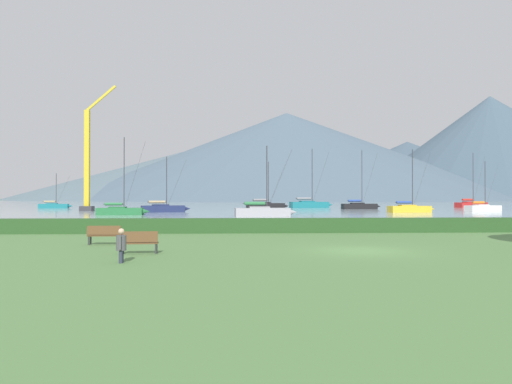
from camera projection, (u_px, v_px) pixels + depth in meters
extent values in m
plane|color=#517A42|center=(361.00, 251.00, 21.49)|extent=(1000.00, 1000.00, 0.00)
cube|color=#8C9EA3|center=(249.00, 204.00, 158.31)|extent=(320.00, 246.00, 0.00)
cube|color=#284C23|center=(317.00, 225.00, 32.48)|extent=(80.00, 1.20, 0.95)
cube|color=black|center=(359.00, 206.00, 92.68)|extent=(6.65, 2.72, 1.02)
cone|color=black|center=(378.00, 206.00, 93.15)|extent=(1.18, 0.95, 0.87)
cube|color=black|center=(357.00, 204.00, 92.64)|extent=(2.53, 1.74, 0.65)
cylinder|color=#333338|center=(362.00, 178.00, 92.80)|extent=(0.13, 0.13, 10.66)
cylinder|color=#333338|center=(355.00, 201.00, 92.57)|extent=(2.93, 0.33, 0.11)
cylinder|color=#2847A3|center=(355.00, 201.00, 92.57)|extent=(2.51, 0.60, 0.41)
cylinder|color=#333338|center=(370.00, 180.00, 92.99)|extent=(3.09, 0.26, 10.14)
cube|color=#19707A|center=(309.00, 205.00, 102.69)|extent=(8.34, 3.97, 1.26)
cone|color=#19707A|center=(330.00, 205.00, 103.64)|extent=(1.52, 1.27, 1.07)
cube|color=#16646E|center=(307.00, 203.00, 102.60)|extent=(3.24, 2.36, 0.80)
cylinder|color=#333338|center=(312.00, 177.00, 102.89)|extent=(0.16, 0.16, 11.80)
cylinder|color=#333338|center=(304.00, 199.00, 102.47)|extent=(3.58, 0.70, 0.14)
cylinder|color=gray|center=(304.00, 199.00, 102.47)|extent=(3.10, 0.98, 0.50)
cylinder|color=#333338|center=(321.00, 178.00, 103.27)|extent=(3.77, 0.63, 11.22)
cube|color=#236B38|center=(120.00, 211.00, 62.99)|extent=(5.86, 2.14, 0.91)
cone|color=#236B38|center=(146.00, 211.00, 63.25)|extent=(1.02, 0.80, 0.78)
cube|color=#206032|center=(117.00, 209.00, 62.97)|extent=(2.19, 1.45, 0.58)
cylinder|color=#333338|center=(124.00, 174.00, 63.08)|extent=(0.12, 0.12, 9.60)
cylinder|color=#333338|center=(114.00, 204.00, 62.94)|extent=(2.62, 0.17, 0.10)
cylinder|color=#2D7542|center=(114.00, 204.00, 62.94)|extent=(2.23, 0.42, 0.37)
cylinder|color=#333338|center=(135.00, 176.00, 63.18)|extent=(2.76, 0.10, 9.12)
cube|color=navy|center=(163.00, 209.00, 74.24)|extent=(6.80, 3.90, 1.01)
cone|color=navy|center=(187.00, 209.00, 75.43)|extent=(1.30, 1.13, 0.86)
cube|color=#1B2449|center=(161.00, 206.00, 74.12)|extent=(2.72, 2.15, 0.64)
cylinder|color=#333338|center=(167.00, 182.00, 74.45)|extent=(0.13, 0.13, 7.97)
cylinder|color=#333338|center=(157.00, 202.00, 73.96)|extent=(2.81, 0.91, 0.11)
cylinder|color=tan|center=(157.00, 202.00, 73.96)|extent=(2.48, 1.07, 0.40)
cylinder|color=#333338|center=(177.00, 184.00, 74.94)|extent=(2.95, 0.87, 7.58)
cube|color=white|center=(483.00, 208.00, 79.66)|extent=(6.19, 3.42, 0.92)
cone|color=white|center=(499.00, 208.00, 80.67)|extent=(1.17, 1.01, 0.78)
cube|color=silver|center=(481.00, 206.00, 79.56)|extent=(2.46, 1.91, 0.59)
cylinder|color=#333338|center=(485.00, 185.00, 79.85)|extent=(0.12, 0.12, 7.68)
cylinder|color=#333338|center=(479.00, 202.00, 79.42)|extent=(2.58, 0.76, 0.10)
cylinder|color=orange|center=(479.00, 202.00, 79.42)|extent=(2.27, 0.92, 0.37)
cylinder|color=#333338|center=(492.00, 186.00, 80.26)|extent=(2.71, 0.72, 7.30)
cube|color=gold|center=(409.00, 209.00, 73.27)|extent=(6.38, 2.75, 0.97)
cone|color=gold|center=(431.00, 209.00, 73.81)|extent=(1.14, 0.93, 0.83)
cube|color=gold|center=(407.00, 207.00, 73.22)|extent=(2.44, 1.71, 0.62)
cylinder|color=#333338|center=(412.00, 179.00, 73.39)|extent=(0.12, 0.12, 8.97)
cylinder|color=#333338|center=(404.00, 202.00, 73.14)|extent=(2.78, 0.39, 0.11)
cylinder|color=#2847A3|center=(404.00, 202.00, 73.14)|extent=(2.40, 0.63, 0.39)
cylinder|color=#333338|center=(422.00, 181.00, 73.61)|extent=(2.93, 0.33, 8.53)
cube|color=red|center=(471.00, 205.00, 105.93)|extent=(7.39, 4.26, 1.10)
cone|color=red|center=(486.00, 205.00, 107.25)|extent=(1.41, 1.23, 0.93)
cube|color=#A52020|center=(470.00, 203.00, 105.81)|extent=(2.97, 2.34, 0.70)
cylinder|color=#333338|center=(473.00, 179.00, 106.18)|extent=(0.14, 0.14, 11.34)
cylinder|color=#333338|center=(467.00, 200.00, 105.62)|extent=(3.06, 1.00, 0.12)
cylinder|color=red|center=(467.00, 200.00, 105.62)|extent=(2.69, 1.17, 0.44)
cylinder|color=#333338|center=(479.00, 180.00, 106.72)|extent=(3.20, 0.96, 10.78)
cube|color=black|center=(265.00, 206.00, 93.09)|extent=(7.44, 3.80, 1.12)
cone|color=black|center=(286.00, 206.00, 94.10)|extent=(1.38, 1.17, 0.95)
cube|color=black|center=(263.00, 204.00, 92.99)|extent=(2.92, 2.20, 0.71)
cylinder|color=#333338|center=(268.00, 184.00, 93.28)|extent=(0.14, 0.14, 8.46)
cylinder|color=#333338|center=(260.00, 200.00, 92.85)|extent=(3.16, 0.76, 0.12)
cylinder|color=gray|center=(260.00, 200.00, 92.85)|extent=(2.75, 0.98, 0.45)
cylinder|color=#333338|center=(277.00, 185.00, 93.69)|extent=(3.31, 0.70, 8.05)
cube|color=#9E9EA3|center=(262.00, 212.00, 58.12)|extent=(6.61, 2.67, 1.02)
cone|color=#9E9EA3|center=(293.00, 212.00, 58.57)|extent=(1.17, 0.94, 0.86)
cube|color=gray|center=(259.00, 209.00, 58.08)|extent=(2.50, 1.72, 0.65)
cylinder|color=#333338|center=(267.00, 179.00, 58.22)|extent=(0.13, 0.13, 7.92)
cylinder|color=#333338|center=(255.00, 203.00, 58.02)|extent=(2.91, 0.32, 0.11)
cylinder|color=#2D7542|center=(255.00, 203.00, 58.02)|extent=(2.50, 0.58, 0.41)
cylinder|color=#333338|center=(279.00, 180.00, 58.41)|extent=(3.07, 0.24, 7.53)
cube|color=#19707A|center=(54.00, 206.00, 98.92)|extent=(5.87, 2.86, 0.88)
cone|color=#19707A|center=(70.00, 206.00, 99.63)|extent=(1.08, 0.90, 0.75)
cube|color=#16646E|center=(52.00, 204.00, 98.85)|extent=(2.29, 1.69, 0.56)
cylinder|color=#333338|center=(56.00, 190.00, 99.06)|extent=(0.11, 0.11, 6.62)
cylinder|color=#333338|center=(50.00, 202.00, 98.76)|extent=(2.51, 0.53, 0.10)
cylinder|color=tan|center=(50.00, 202.00, 98.76)|extent=(2.18, 0.72, 0.35)
cylinder|color=#333338|center=(63.00, 190.00, 99.35)|extent=(2.64, 0.48, 6.29)
cube|color=brown|center=(105.00, 236.00, 24.29)|extent=(1.66, 0.47, 0.06)
cube|color=brown|center=(104.00, 230.00, 24.11)|extent=(1.65, 0.15, 0.45)
cylinder|color=#333338|center=(121.00, 240.00, 24.48)|extent=(0.08, 0.08, 0.45)
cylinder|color=#333338|center=(91.00, 240.00, 24.43)|extent=(0.08, 0.08, 0.45)
cylinder|color=#333338|center=(119.00, 240.00, 24.15)|extent=(0.08, 0.08, 0.45)
cylinder|color=#333338|center=(89.00, 240.00, 24.10)|extent=(0.08, 0.08, 0.45)
cube|color=brown|center=(140.00, 243.00, 20.39)|extent=(1.56, 0.56, 0.06)
cube|color=brown|center=(139.00, 237.00, 20.21)|extent=(1.54, 0.24, 0.45)
cylinder|color=#333338|center=(157.00, 248.00, 20.63)|extent=(0.08, 0.08, 0.45)
cylinder|color=#333338|center=(123.00, 248.00, 20.46)|extent=(0.08, 0.08, 0.45)
cylinder|color=#333338|center=(156.00, 249.00, 20.30)|extent=(0.08, 0.08, 0.45)
cylinder|color=#333338|center=(122.00, 249.00, 20.14)|extent=(0.08, 0.08, 0.45)
cylinder|color=#2D3347|center=(121.00, 257.00, 17.49)|extent=(0.14, 0.14, 0.45)
cylinder|color=#2D3347|center=(122.00, 256.00, 17.67)|extent=(0.14, 0.14, 0.45)
cylinder|color=#4C4C51|center=(121.00, 243.00, 17.59)|extent=(0.36, 0.36, 0.55)
cylinder|color=#4C4C51|center=(120.00, 243.00, 17.35)|extent=(0.09, 0.09, 0.49)
cylinder|color=#4C4C51|center=(122.00, 241.00, 17.82)|extent=(0.09, 0.09, 0.49)
sphere|color=tan|center=(121.00, 231.00, 17.59)|extent=(0.22, 0.22, 0.22)
cube|color=#333338|center=(87.00, 209.00, 80.76)|extent=(2.00, 2.00, 0.80)
cube|color=gold|center=(87.00, 158.00, 80.84)|extent=(0.80, 0.80, 15.96)
cube|color=gold|center=(101.00, 98.00, 81.05)|extent=(4.86, 0.36, 4.35)
cone|color=#425666|center=(407.00, 170.00, 419.59)|extent=(229.93, 229.93, 49.65)
cone|color=#4C6070|center=(287.00, 156.00, 348.91)|extent=(309.02, 309.02, 62.31)
cone|color=#425666|center=(490.00, 148.00, 330.73)|extent=(191.76, 191.76, 70.75)
cone|color=slate|center=(243.00, 168.00, 394.03)|extent=(352.82, 352.82, 51.24)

